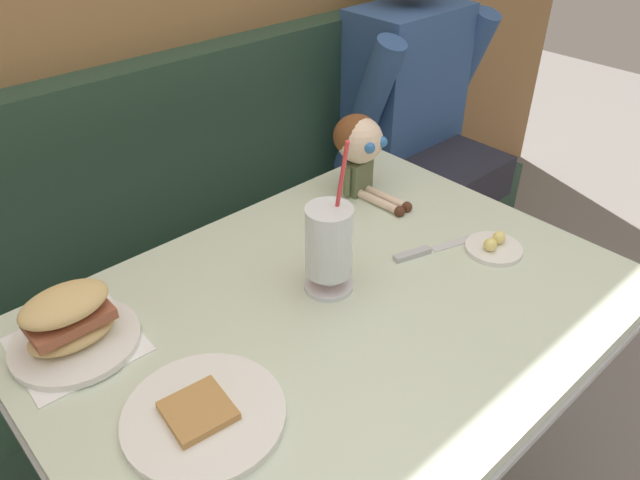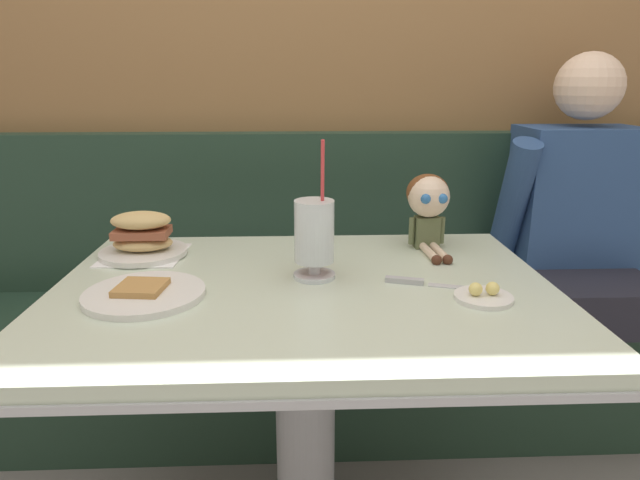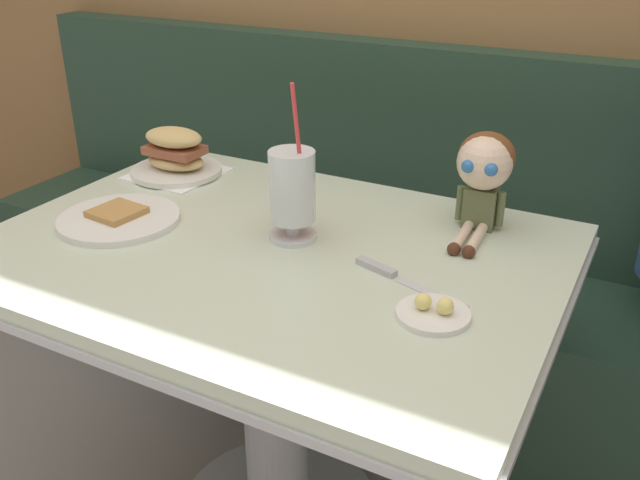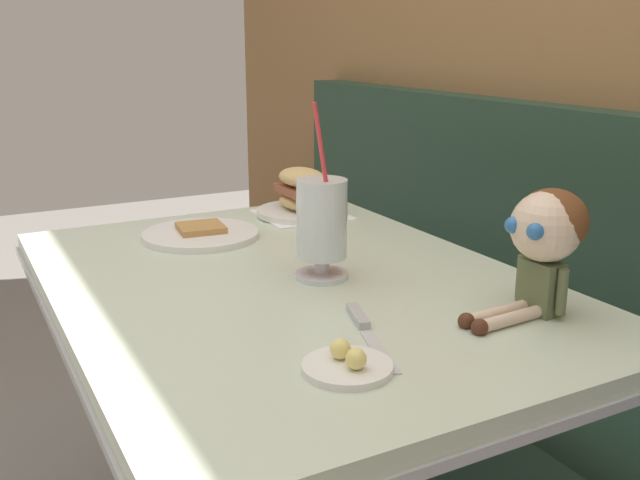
% 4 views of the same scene
% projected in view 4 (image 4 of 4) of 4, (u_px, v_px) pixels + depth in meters
% --- Properties ---
extents(booth_bench, '(2.60, 0.48, 1.00)m').
position_uv_depth(booth_bench, '(533.00, 404.00, 1.69)').
color(booth_bench, '#233D2D').
rests_on(booth_bench, ground).
extents(diner_table, '(1.11, 0.81, 0.74)m').
position_uv_depth(diner_table, '(292.00, 378.00, 1.34)').
color(diner_table, beige).
rests_on(diner_table, ground).
extents(toast_plate, '(0.25, 0.25, 0.03)m').
position_uv_depth(toast_plate, '(201.00, 234.00, 1.55)').
color(toast_plate, white).
rests_on(toast_plate, diner_table).
extents(milkshake_glass, '(0.10, 0.10, 0.32)m').
position_uv_depth(milkshake_glass, '(322.00, 223.00, 1.26)').
color(milkshake_glass, silver).
rests_on(milkshake_glass, diner_table).
extents(sandwich_plate, '(0.22, 0.22, 0.12)m').
position_uv_depth(sandwich_plate, '(302.00, 197.00, 1.73)').
color(sandwich_plate, white).
rests_on(sandwich_plate, diner_table).
extents(butter_saucer, '(0.12, 0.12, 0.04)m').
position_uv_depth(butter_saucer, '(347.00, 364.00, 0.93)').
color(butter_saucer, white).
rests_on(butter_saucer, diner_table).
extents(butter_knife, '(0.23, 0.09, 0.01)m').
position_uv_depth(butter_knife, '(363.00, 325.00, 1.07)').
color(butter_knife, silver).
rests_on(butter_knife, diner_table).
extents(seated_doll, '(0.12, 0.22, 0.20)m').
position_uv_depth(seated_doll, '(546.00, 233.00, 1.10)').
color(seated_doll, '#5B6642').
rests_on(seated_doll, diner_table).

